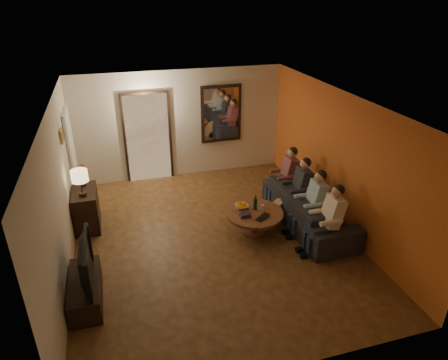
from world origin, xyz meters
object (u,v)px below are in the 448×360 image
object	(u,v)px
person_a	(329,222)
bowl	(242,206)
dog	(275,210)
sofa	(309,208)
tv	(80,262)
person_c	(298,191)
coffee_table	(254,222)
table_lamp	(81,183)
person_d	(286,179)
wine_bottle	(255,202)
laptop	(265,218)
tv_stand	(86,290)
dresser	(86,209)
person_b	(312,205)

from	to	relation	value
person_a	bowl	bearing A→B (deg)	136.97
person_a	dog	world-z (taller)	person_a
sofa	tv	bearing A→B (deg)	102.96
person_c	coffee_table	distance (m)	1.13
table_lamp	sofa	world-z (taller)	table_lamp
person_d	coffee_table	world-z (taller)	person_d
person_d	wine_bottle	distance (m)	1.26
wine_bottle	laptop	bearing A→B (deg)	-82.50
person_a	laptop	size ratio (longest dim) A/B	3.65
person_a	wine_bottle	world-z (taller)	person_a
coffee_table	wine_bottle	bearing A→B (deg)	63.43
table_lamp	tv_stand	size ratio (longest dim) A/B	0.46
person_c	wine_bottle	world-z (taller)	person_c
dresser	person_b	xyz separation A→B (m)	(4.09, -1.44, 0.21)
person_c	person_d	world-z (taller)	same
dog	laptop	distance (m)	0.68
tv_stand	laptop	bearing A→B (deg)	13.58
dresser	dog	bearing A→B (deg)	-14.26
tv_stand	sofa	xyz separation A→B (m)	(4.19, 1.03, 0.16)
dresser	tv	distance (m)	2.20
sofa	person_c	world-z (taller)	person_c
dresser	tv_stand	size ratio (longest dim) A/B	0.75
tv	bowl	world-z (taller)	tv
tv	coffee_table	xyz separation A→B (m)	(3.06, 1.04, -0.48)
coffee_table	bowl	size ratio (longest dim) A/B	4.23
dresser	person_c	distance (m)	4.18
sofa	coffee_table	bearing A→B (deg)	88.58
person_c	table_lamp	bearing A→B (deg)	171.34
person_a	coffee_table	size ratio (longest dim) A/B	1.10
tv_stand	person_b	size ratio (longest dim) A/B	0.97
dog	dresser	bearing A→B (deg)	145.79
dresser	coffee_table	bearing A→B (deg)	-20.31
tv_stand	person_a	world-z (taller)	person_a
dresser	person_b	distance (m)	4.34
person_a	laptop	bearing A→B (deg)	145.89
tv_stand	dresser	bearing A→B (deg)	90.00
person_c	wine_bottle	distance (m)	1.00
dresser	tv_stand	distance (m)	2.18
bowl	coffee_table	bearing A→B (deg)	-50.71
tv_stand	sofa	distance (m)	4.32
dresser	coffee_table	distance (m)	3.27
tv_stand	bowl	xyz separation A→B (m)	(2.88, 1.26, 0.29)
person_c	wine_bottle	size ratio (longest dim) A/B	3.87
dresser	person_a	xyz separation A→B (m)	(4.09, -2.04, 0.21)
person_b	laptop	distance (m)	0.94
person_a	coffee_table	xyz separation A→B (m)	(-1.03, 0.91, -0.38)
tv	person_b	size ratio (longest dim) A/B	0.92
laptop	person_a	bearing A→B (deg)	-70.22
person_a	person_b	xyz separation A→B (m)	(0.00, 0.60, 0.00)
person_a	person_d	size ratio (longest dim) A/B	1.00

